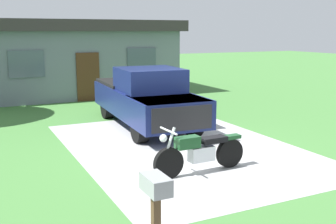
# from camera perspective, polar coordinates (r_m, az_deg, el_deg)

# --- Properties ---
(ground_plane) EXTENTS (80.00, 80.00, 0.00)m
(ground_plane) POSITION_cam_1_polar(r_m,az_deg,el_deg) (10.89, 1.87, -4.89)
(ground_plane) COLOR #417637
(driveway_pad) EXTENTS (5.50, 7.88, 0.01)m
(driveway_pad) POSITION_cam_1_polar(r_m,az_deg,el_deg) (10.89, 1.87, -4.87)
(driveway_pad) COLOR #A2A2A2
(driveway_pad) RESTS_ON ground
(motorcycle) EXTENTS (2.21, 0.70, 1.09)m
(motorcycle) POSITION_cam_1_polar(r_m,az_deg,el_deg) (8.87, 4.43, -5.51)
(motorcycle) COLOR black
(motorcycle) RESTS_ON ground
(pickup_truck) EXTENTS (2.31, 5.72, 1.90)m
(pickup_truck) POSITION_cam_1_polar(r_m,az_deg,el_deg) (13.12, -3.22, 2.13)
(pickup_truck) COLOR black
(pickup_truck) RESTS_ON ground
(mailbox) EXTENTS (0.26, 0.48, 1.26)m
(mailbox) POSITION_cam_1_polar(r_m,az_deg,el_deg) (5.23, -1.71, -11.75)
(mailbox) COLOR #4C3823
(mailbox) RESTS_ON ground
(neighbor_house) EXTENTS (9.60, 5.60, 3.50)m
(neighbor_house) POSITION_cam_1_polar(r_m,az_deg,el_deg) (20.59, -12.96, 7.50)
(neighbor_house) COLOR slate
(neighbor_house) RESTS_ON ground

